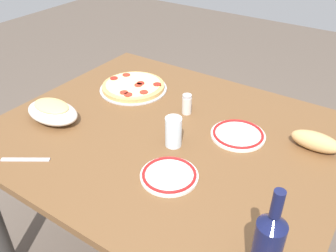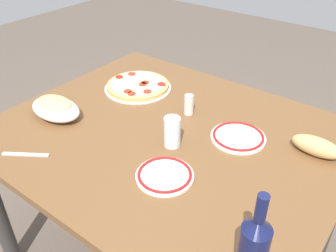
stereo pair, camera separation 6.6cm
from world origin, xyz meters
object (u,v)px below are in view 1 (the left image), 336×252
Objects in this scene: water_glass at (173,132)px; bread_loaf at (315,141)px; dining_table at (168,155)px; side_plate_far at (169,175)px; side_plate_near at (238,134)px; pepperoni_pizza at (133,87)px; baked_pasta_dish at (52,111)px; wine_bottle at (267,246)px; spice_shaker at (187,104)px.

bread_loaf is (0.44, 0.26, -0.02)m from water_glass.
water_glass is (0.06, -0.06, 0.17)m from dining_table.
bread_loaf is (0.35, 0.42, 0.02)m from side_plate_far.
water_glass reaches higher than side_plate_far.
water_glass reaches higher than side_plate_near.
pepperoni_pizza is at bearing -179.89° from bread_loaf.
dining_table is 0.50m from baked_pasta_dish.
wine_bottle is at bearing -35.97° from dining_table.
side_plate_far is 2.22× the size of spice_shaker.
spice_shaker is at bearing -175.06° from bread_loaf.
wine_bottle is 1.47× the size of side_plate_far.
side_plate_near is 0.28m from bread_loaf.
dining_table is 0.22m from spice_shaker.
baked_pasta_dish is at bearing -157.43° from dining_table.
spice_shaker reaches higher than side_plate_far.
bread_loaf is (-0.04, 0.60, -0.08)m from wine_bottle.
side_plate_far is at bearing -129.81° from bread_loaf.
side_plate_far is at bearing -55.20° from dining_table.
side_plate_near reaches higher than dining_table.
pepperoni_pizza is 1.12× the size of wine_bottle.
side_plate_near is at bearing 24.68° from baked_pasta_dish.
dining_table is 0.70m from wine_bottle.
wine_bottle is at bearing -59.98° from side_plate_near.
bread_loaf reaches higher than side_plate_far.
baked_pasta_dish is 2.76× the size of spice_shaker.
side_plate_near is (0.57, -0.08, -0.01)m from pepperoni_pizza.
pepperoni_pizza reaches higher than dining_table.
side_plate_near is 1.08× the size of side_plate_far.
wine_bottle reaches higher than side_plate_far.
wine_bottle is 0.60m from side_plate_near.
wine_bottle reaches higher than side_plate_near.
spice_shaker is at bearing 171.86° from side_plate_near.
water_glass reaches higher than dining_table.
dining_table is 0.19m from water_glass.
spice_shaker reaches higher than bread_loaf.
side_plate_far is at bearing 155.64° from wine_bottle.
baked_pasta_dish is 1.24× the size of side_plate_far.
bread_loaf is at bearing 22.62° from baked_pasta_dish.
side_plate_far is 0.41m from spice_shaker.
wine_bottle is 0.44m from side_plate_far.
spice_shaker reaches higher than dining_table.
baked_pasta_dish reaches higher than dining_table.
pepperoni_pizza is at bearing 172.14° from side_plate_near.
wine_bottle is (0.98, -0.20, 0.07)m from baked_pasta_dish.
side_plate_far is (0.48, -0.42, -0.01)m from pepperoni_pizza.
side_plate_far is (-0.39, 0.18, -0.10)m from wine_bottle.
spice_shaker is at bearing 134.91° from wine_bottle.
wine_bottle is (0.53, -0.39, 0.22)m from dining_table.
pepperoni_pizza is 0.41m from baked_pasta_dish.
water_glass is at bearing -42.27° from dining_table.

